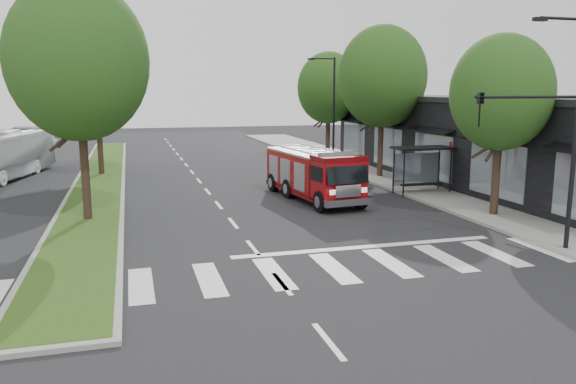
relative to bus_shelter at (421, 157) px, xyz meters
name	(u,v)px	position (x,y,z in m)	size (l,w,h in m)	color
ground	(253,248)	(-11.20, -8.15, -2.04)	(140.00, 140.00, 0.00)	black
sidewalk_right	(424,186)	(1.30, 1.85, -1.96)	(5.00, 80.00, 0.15)	gray
median	(100,179)	(-17.20, 9.85, -1.96)	(3.00, 50.00, 0.15)	gray
storefront_row	(492,143)	(5.80, 1.85, 0.46)	(8.00, 30.00, 5.00)	black
bus_shelter	(421,157)	(0.00, 0.00, 0.00)	(3.20, 1.60, 2.61)	black
tree_right_near	(501,93)	(0.30, -6.15, 3.47)	(4.40, 4.40, 8.05)	black
tree_right_mid	(382,77)	(0.30, 5.85, 4.45)	(5.60, 5.60, 9.72)	black
tree_right_far	(328,88)	(0.30, 15.85, 3.80)	(5.00, 5.00, 8.73)	black
tree_median_near	(78,61)	(-17.20, -2.15, 4.77)	(5.80, 5.80, 10.16)	black
tree_median_far	(96,77)	(-17.20, 11.85, 4.45)	(5.60, 5.60, 9.72)	black
streetlight_right_near	(555,119)	(-1.59, -11.65, 2.63)	(4.08, 0.22, 8.00)	black
streetlight_right_far	(332,106)	(-0.85, 11.85, 2.44)	(2.11, 0.20, 8.00)	black
fire_engine	(313,174)	(-6.19, 0.06, -0.72)	(3.32, 8.17, 2.76)	#570407
city_bus	(3,154)	(-23.20, 12.17, -0.45)	(2.67, 11.41, 3.18)	silver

